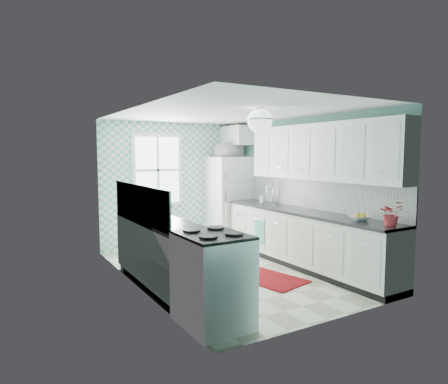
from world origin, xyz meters
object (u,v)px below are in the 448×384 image
ceiling_light (260,121)px  stove (212,278)px  sink (265,204)px  microwave (229,150)px  fridge (229,200)px  fruit_bowl (359,218)px  potted_plant (391,213)px

ceiling_light → stove: ceiling_light is taller
sink → microwave: bearing=96.2°
fridge → fruit_bowl: (0.09, -3.36, 0.07)m
ceiling_light → potted_plant: bearing=-45.9°
stove → fridge: bearing=56.3°
potted_plant → microwave: microwave is taller
fridge → stove: bearing=-121.5°
fridge → potted_plant: 3.87m
sink → fruit_bowl: 2.21m
fridge → microwave: microwave is taller
fruit_bowl → microwave: (-0.09, 3.36, 0.98)m
ceiling_light → stove: 2.31m
stove → microwave: 4.38m
fridge → stove: (-2.31, -3.44, -0.38)m
ceiling_light → sink: ceiling_light is taller
stove → microwave: (2.31, 3.44, 1.43)m
sink → microwave: 1.54m
sink → potted_plant: size_ratio=1.62×
fruit_bowl → potted_plant: 0.52m
stove → sink: 3.34m
ceiling_light → potted_plant: (1.20, -1.24, -1.22)m
fridge → fruit_bowl: fridge is taller
stove → microwave: microwave is taller
stove → ceiling_light: bearing=34.2°
ceiling_light → fridge: 3.19m
ceiling_light → fridge: (1.11, 2.63, -1.42)m
fruit_bowl → microwave: 3.50m
ceiling_light → potted_plant: 2.11m
stove → potted_plant: 2.51m
fridge → microwave: size_ratio=3.54×
microwave → ceiling_light: bearing=63.6°
stove → microwave: size_ratio=1.96×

